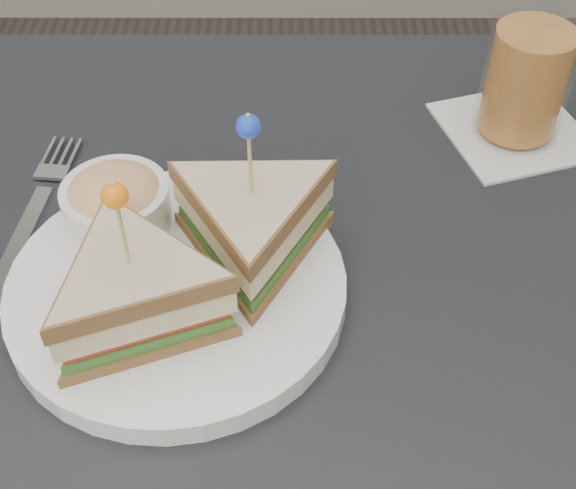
{
  "coord_description": "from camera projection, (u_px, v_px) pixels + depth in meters",
  "views": [
    {
      "loc": [
        0.01,
        -0.42,
        1.24
      ],
      "look_at": [
        0.01,
        0.01,
        0.8
      ],
      "focal_mm": 50.0,
      "sensor_mm": 36.0,
      "label": 1
    }
  ],
  "objects": [
    {
      "name": "table",
      "position": [
        277.0,
        353.0,
        0.7
      ],
      "size": [
        0.8,
        0.8,
        0.75
      ],
      "color": "black",
      "rests_on": "ground"
    },
    {
      "name": "drink_set",
      "position": [
        529.0,
        68.0,
        0.75
      ],
      "size": [
        0.17,
        0.17,
        0.17
      ],
      "rotation": [
        0.0,
        0.0,
        0.31
      ],
      "color": "silver",
      "rests_on": "table"
    },
    {
      "name": "plate_meal",
      "position": [
        183.0,
        258.0,
        0.62
      ],
      "size": [
        0.32,
        0.31,
        0.16
      ],
      "rotation": [
        0.0,
        0.0,
        -0.16
      ],
      "color": "white",
      "rests_on": "table"
    },
    {
      "name": "cutlery_fork",
      "position": [
        38.0,
        203.0,
        0.72
      ],
      "size": [
        0.04,
        0.21,
        0.01
      ],
      "rotation": [
        0.0,
        0.0,
        -0.11
      ],
      "color": "white",
      "rests_on": "table"
    },
    {
      "name": "cutlery_knife",
      "position": [
        59.0,
        239.0,
        0.69
      ],
      "size": [
        0.09,
        0.19,
        0.01
      ],
      "rotation": [
        0.0,
        0.0,
        -0.37
      ],
      "color": "silver",
      "rests_on": "table"
    }
  ]
}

